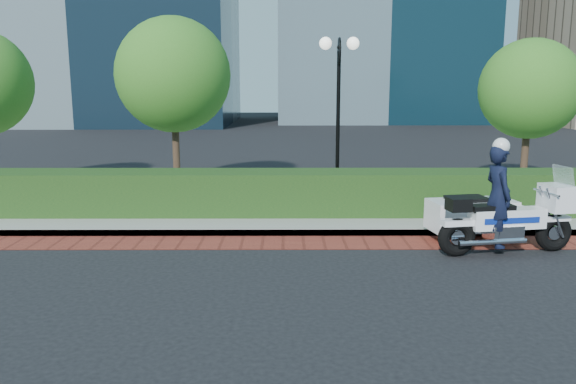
{
  "coord_description": "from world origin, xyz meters",
  "views": [
    {
      "loc": [
        -0.35,
        -9.48,
        3.12
      ],
      "look_at": [
        -0.32,
        1.77,
        1.0
      ],
      "focal_mm": 35.0,
      "sensor_mm": 36.0,
      "label": 1
    }
  ],
  "objects_px": {
    "tree_c": "(530,89)",
    "police_motorcycle": "(491,211)",
    "tree_b": "(173,75)",
    "lamppost": "(338,93)"
  },
  "relations": [
    {
      "from": "lamppost",
      "to": "police_motorcycle",
      "type": "height_order",
      "value": "lamppost"
    },
    {
      "from": "tree_c",
      "to": "police_motorcycle",
      "type": "relative_size",
      "value": 1.59
    },
    {
      "from": "tree_b",
      "to": "police_motorcycle",
      "type": "bearing_deg",
      "value": -37.13
    },
    {
      "from": "tree_c",
      "to": "police_motorcycle",
      "type": "height_order",
      "value": "tree_c"
    },
    {
      "from": "lamppost",
      "to": "tree_c",
      "type": "distance_m",
      "value": 5.65
    },
    {
      "from": "tree_b",
      "to": "tree_c",
      "type": "distance_m",
      "value": 10.01
    },
    {
      "from": "tree_b",
      "to": "police_motorcycle",
      "type": "height_order",
      "value": "tree_b"
    },
    {
      "from": "lamppost",
      "to": "tree_b",
      "type": "bearing_deg",
      "value": 163.89
    },
    {
      "from": "tree_b",
      "to": "police_motorcycle",
      "type": "xyz_separation_m",
      "value": [
        7.12,
        -5.39,
        -2.68
      ]
    },
    {
      "from": "tree_b",
      "to": "tree_c",
      "type": "height_order",
      "value": "tree_b"
    }
  ]
}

